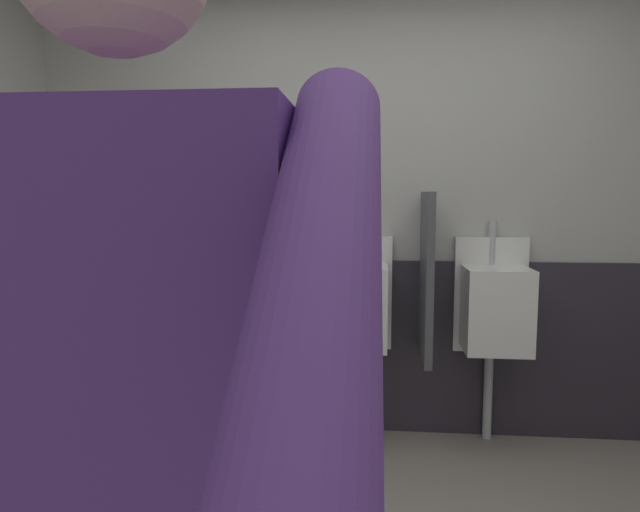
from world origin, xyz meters
name	(u,v)px	position (x,y,z in m)	size (l,w,h in m)	color
wall_back	(382,217)	(0.00, 1.68, 1.26)	(4.56, 0.12, 2.51)	#B2B2AD
wainscot_band_back	(380,346)	(0.00, 1.61, 0.51)	(3.96, 0.03, 1.01)	#2D2833
urinal_left	(356,305)	(-0.14, 1.46, 0.78)	(0.40, 0.34, 1.24)	white
urinal_middle	(495,308)	(0.61, 1.46, 0.78)	(0.40, 0.34, 1.24)	white
privacy_divider_panel	(426,277)	(0.23, 1.39, 0.95)	(0.04, 0.40, 0.90)	#4C4C51
person	(129,487)	(-0.34, -0.93, 1.04)	(0.62, 0.60, 1.76)	#2D3342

